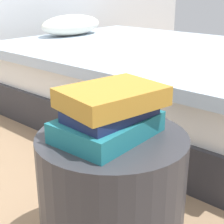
# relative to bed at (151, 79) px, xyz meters

# --- Properties ---
(bed) EXTENTS (1.54, 2.01, 0.62)m
(bed) POSITION_rel_bed_xyz_m (0.00, 0.00, 0.00)
(bed) COLOR #2D2D33
(bed) RESTS_ON ground_plane
(side_table) EXTENTS (0.46, 0.46, 0.42)m
(side_table) POSITION_rel_bed_xyz_m (-1.20, -0.71, -0.02)
(side_table) COLOR #333338
(side_table) RESTS_ON ground_plane
(book_teal) EXTENTS (0.31, 0.22, 0.06)m
(book_teal) POSITION_rel_bed_xyz_m (-1.21, -0.70, 0.22)
(book_teal) COLOR #1E727F
(book_teal) RESTS_ON side_table
(book_navy) EXTENTS (0.26, 0.17, 0.03)m
(book_navy) POSITION_rel_bed_xyz_m (-1.21, -0.72, 0.26)
(book_navy) COLOR #19234C
(book_navy) RESTS_ON book_teal
(book_ochre) EXTENTS (0.31, 0.25, 0.06)m
(book_ochre) POSITION_rel_bed_xyz_m (-1.20, -0.71, 0.31)
(book_ochre) COLOR #B7842D
(book_ochre) RESTS_ON book_navy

